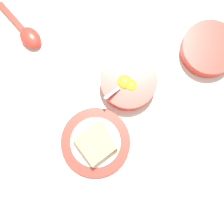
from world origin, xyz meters
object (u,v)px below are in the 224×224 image
at_px(toast_plate, 96,142).
at_px(congee_bowl, 209,49).
at_px(toast_sandwich, 96,143).
at_px(egg_bowl, 128,82).
at_px(soup_spoon, 27,34).

xyz_separation_m(toast_plate, congee_bowl, (0.10, 0.38, 0.01)).
distance_m(toast_plate, toast_sandwich, 0.03).
bearing_deg(toast_sandwich, egg_bowl, 98.59).
bearing_deg(egg_bowl, toast_sandwich, -81.41).
distance_m(toast_plate, soup_spoon, 0.35).
xyz_separation_m(egg_bowl, congee_bowl, (0.12, 0.20, -0.00)).
height_order(egg_bowl, toast_plate, egg_bowl).
height_order(toast_plate, congee_bowl, congee_bowl).
distance_m(egg_bowl, soup_spoon, 0.30).
height_order(soup_spoon, congee_bowl, congee_bowl).
height_order(egg_bowl, toast_sandwich, egg_bowl).
height_order(toast_sandwich, soup_spoon, toast_sandwich).
bearing_deg(egg_bowl, soup_spoon, -170.37).
bearing_deg(toast_plate, congee_bowl, 75.49).
height_order(egg_bowl, congee_bowl, egg_bowl).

